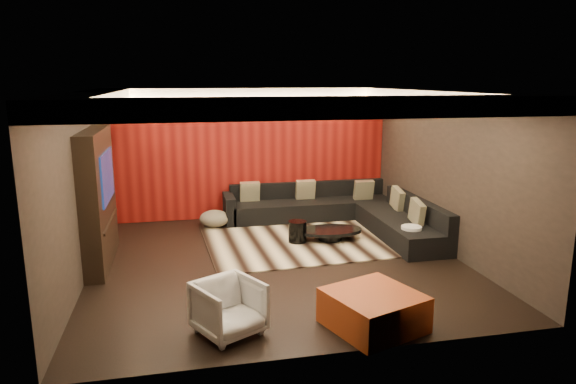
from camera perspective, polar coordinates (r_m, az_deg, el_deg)
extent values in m
cube|color=black|center=(8.64, -1.11, -7.82)|extent=(6.00, 6.00, 0.02)
cube|color=silver|center=(8.11, -1.20, 11.23)|extent=(6.00, 6.00, 0.02)
cube|color=black|center=(11.19, -4.13, 4.29)|extent=(6.00, 0.02, 2.80)
cube|color=black|center=(8.24, -22.16, 0.44)|extent=(0.02, 6.00, 2.80)
cube|color=black|center=(9.30, 17.37, 2.09)|extent=(0.02, 6.00, 2.80)
cube|color=#6B0C0A|center=(11.15, -4.10, 4.26)|extent=(5.98, 0.05, 2.78)
cube|color=silver|center=(10.77, -4.00, 10.87)|extent=(6.00, 0.60, 0.22)
cube|color=silver|center=(5.49, 4.28, 9.35)|extent=(6.00, 0.60, 0.22)
cube|color=silver|center=(8.04, -20.72, 9.57)|extent=(0.60, 4.80, 0.22)
cube|color=silver|center=(9.02, 16.16, 10.11)|extent=(0.60, 4.80, 0.22)
cube|color=#FFD899|center=(10.44, -3.71, 10.33)|extent=(4.80, 0.08, 0.04)
cube|color=#FFD899|center=(5.82, 3.31, 8.65)|extent=(4.80, 0.08, 0.04)
cube|color=#FFD899|center=(8.00, -18.23, 9.10)|extent=(0.08, 4.80, 0.04)
cube|color=#FFD899|center=(8.87, 14.16, 9.61)|extent=(0.08, 4.80, 0.04)
cube|color=black|center=(8.86, -20.35, -0.61)|extent=(0.30, 2.00, 2.20)
cube|color=black|center=(8.76, -19.49, 1.66)|extent=(0.04, 1.30, 0.80)
cube|color=black|center=(8.93, -19.14, -3.07)|extent=(0.04, 1.60, 0.04)
cube|color=beige|center=(9.89, 2.55, -5.05)|extent=(4.15, 3.21, 0.02)
cylinder|color=black|center=(9.72, 4.69, -4.71)|extent=(1.27, 1.27, 0.20)
cylinder|color=black|center=(9.52, 1.06, -4.42)|extent=(0.44, 0.44, 0.40)
ellipsoid|color=beige|center=(10.62, -8.17, -2.94)|extent=(0.75, 0.75, 0.34)
cylinder|color=silver|center=(9.35, 13.50, -5.05)|extent=(0.46, 0.46, 0.45)
cube|color=#903612|center=(6.51, 9.46, -12.81)|extent=(1.28, 1.28, 0.45)
imported|color=silver|center=(6.27, -6.59, -12.68)|extent=(0.96, 0.97, 0.66)
cube|color=black|center=(11.22, 2.64, -1.91)|extent=(3.50, 0.90, 0.40)
cube|color=black|center=(11.47, 2.21, 0.33)|extent=(3.50, 0.20, 0.35)
cube|color=black|center=(10.06, 12.41, -3.90)|extent=(0.90, 2.60, 0.40)
cube|color=black|center=(10.11, 14.32, -1.72)|extent=(0.20, 2.60, 0.35)
cube|color=black|center=(10.89, -6.56, -1.89)|extent=(0.20, 0.90, 0.60)
cube|color=beige|center=(9.59, 14.13, -2.20)|extent=(0.12, 0.50, 0.50)
cube|color=beige|center=(11.20, 1.95, 0.28)|extent=(0.42, 0.20, 0.44)
cube|color=beige|center=(11.28, 8.41, 0.23)|extent=(0.42, 0.20, 0.44)
cube|color=beige|center=(10.56, 12.05, -0.75)|extent=(0.12, 0.50, 0.50)
cube|color=beige|center=(11.03, -4.26, 0.06)|extent=(0.42, 0.20, 0.44)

